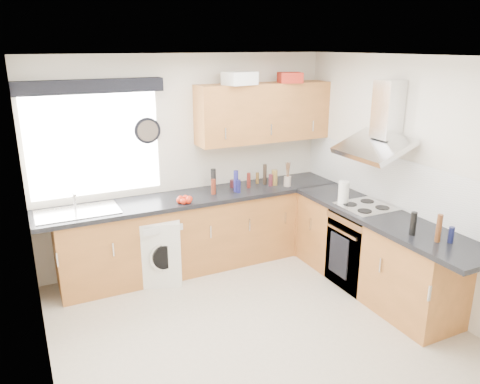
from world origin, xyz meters
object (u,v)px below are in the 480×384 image
extractor_hood (380,128)px  oven (362,248)px  upper_cabinets (264,112)px  washing_machine (158,248)px

extractor_hood → oven: bearing=180.0°
oven → upper_cabinets: upper_cabinets is taller
oven → washing_machine: oven is taller
extractor_hood → washing_machine: size_ratio=1.04×
oven → extractor_hood: size_ratio=1.09×
oven → extractor_hood: bearing=-0.0°
upper_cabinets → washing_machine: (-1.47, -0.23, -1.42)m
oven → washing_machine: bearing=151.4°
upper_cabinets → washing_machine: 2.06m
upper_cabinets → washing_machine: bearing=-171.3°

